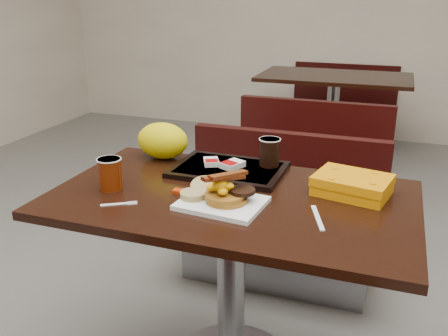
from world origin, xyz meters
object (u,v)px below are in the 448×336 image
(pancake_stack, at_px, (227,197))
(paper_bag, at_px, (163,141))
(hashbrown_sleeve_left, at_px, (211,162))
(clamshell, at_px, (352,185))
(coffee_cup_far, at_px, (270,152))
(table_far, at_px, (331,120))
(bench_far_s, at_px, (318,146))
(bench_far_n, at_px, (341,105))
(tray, at_px, (229,170))
(coffee_cup_near, at_px, (110,174))
(platter, at_px, (222,203))
(fork, at_px, (114,204))
(knife, at_px, (318,218))
(bench_near_n, at_px, (277,215))
(table_near, at_px, (231,291))
(hashbrown_sleeve_right, at_px, (233,165))

(pancake_stack, distance_m, paper_bag, 0.54)
(hashbrown_sleeve_left, height_order, clamshell, clamshell)
(coffee_cup_far, relative_size, clamshell, 0.44)
(table_far, bearing_deg, bench_far_s, -90.00)
(table_far, relative_size, pancake_stack, 9.15)
(table_far, xyz_separation_m, clamshell, (0.38, -2.46, 0.41))
(bench_far_n, distance_m, hashbrown_sleeve_left, 3.12)
(table_far, height_order, tray, tray)
(pancake_stack, xyz_separation_m, clamshell, (0.36, 0.23, 0.00))
(coffee_cup_near, height_order, tray, coffee_cup_near)
(platter, relative_size, coffee_cup_near, 2.38)
(fork, xyz_separation_m, paper_bag, (-0.06, 0.47, 0.07))
(platter, relative_size, knife, 1.54)
(bench_far_s, bearing_deg, coffee_cup_near, -101.63)
(bench_near_n, height_order, coffee_cup_far, coffee_cup_far)
(bench_far_n, xyz_separation_m, fork, (-0.33, -3.50, 0.39))
(platter, height_order, pancake_stack, pancake_stack)
(table_near, relative_size, pancake_stack, 9.15)
(coffee_cup_near, distance_m, coffee_cup_far, 0.59)
(table_far, height_order, bench_far_n, table_far)
(paper_bag, bearing_deg, tray, -12.48)
(bench_near_n, bearing_deg, platter, -90.23)
(bench_near_n, distance_m, knife, 0.92)
(pancake_stack, height_order, paper_bag, paper_bag)
(table_far, xyz_separation_m, pancake_stack, (0.01, -2.69, 0.40))
(table_near, distance_m, table_far, 2.60)
(table_far, xyz_separation_m, bench_far_s, (0.00, -0.70, -0.02))
(platter, bearing_deg, knife, 7.03)
(bench_near_n, height_order, table_far, table_far)
(bench_far_s, height_order, coffee_cup_far, coffee_cup_far)
(fork, bearing_deg, clamshell, -4.69)
(clamshell, bearing_deg, hashbrown_sleeve_left, -175.52)
(bench_near_n, bearing_deg, paper_bag, -132.14)
(table_near, height_order, fork, fork)
(bench_far_n, height_order, hashbrown_sleeve_left, hashbrown_sleeve_left)
(bench_far_n, height_order, coffee_cup_near, coffee_cup_near)
(hashbrown_sleeve_right, height_order, clamshell, clamshell)
(fork, distance_m, tray, 0.48)
(hashbrown_sleeve_right, distance_m, clamshell, 0.45)
(knife, distance_m, hashbrown_sleeve_left, 0.54)
(bench_far_s, bearing_deg, bench_near_n, -90.00)
(fork, bearing_deg, platter, -11.97)
(table_far, height_order, paper_bag, paper_bag)
(hashbrown_sleeve_left, relative_size, paper_bag, 0.35)
(bench_far_n, relative_size, clamshell, 4.18)
(table_far, relative_size, platter, 4.61)
(table_far, bearing_deg, fork, -96.70)
(clamshell, bearing_deg, platter, -136.39)
(coffee_cup_near, relative_size, hashbrown_sleeve_right, 1.32)
(knife, xyz_separation_m, hashbrown_sleeve_left, (-0.45, 0.29, 0.03))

